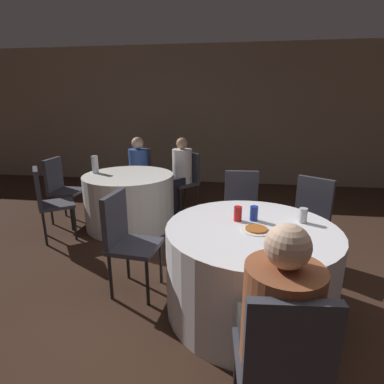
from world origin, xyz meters
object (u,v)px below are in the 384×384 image
(person_blue_shirt, at_px, (138,172))
(pizza_plate_near, at_px, (256,229))
(bottle_far, at_px, (95,164))
(table_far, at_px, (130,200))
(person_floral_shirt, at_px, (276,325))
(chair_near_north, at_px, (241,204))
(soda_can_blue, at_px, (254,213))
(chair_far_west, at_px, (60,184))
(person_white_shirt, at_px, (178,176))
(chair_near_northeast, at_px, (309,213))
(chair_near_west, at_px, (125,234))
(chair_near_south, at_px, (283,359))
(soda_can_silver, at_px, (303,215))
(table_near, at_px, (249,269))
(chair_far_southwest, at_px, (47,197))
(chair_far_northeast, at_px, (187,176))
(soda_can_red, at_px, (238,214))
(chair_far_north, at_px, (140,171))

(person_blue_shirt, distance_m, pizza_plate_near, 3.06)
(bottle_far, bearing_deg, table_far, -4.01)
(table_far, xyz_separation_m, person_floral_shirt, (1.66, -2.53, 0.24))
(chair_near_north, height_order, soda_can_blue, chair_near_north)
(chair_far_west, height_order, bottle_far, bottle_far)
(person_blue_shirt, xyz_separation_m, soda_can_blue, (1.74, -2.30, 0.22))
(chair_near_north, distance_m, person_floral_shirt, 2.02)
(person_floral_shirt, relative_size, person_white_shirt, 1.00)
(chair_near_northeast, bearing_deg, pizza_plate_near, 92.83)
(chair_near_west, bearing_deg, chair_near_northeast, 119.66)
(chair_near_south, distance_m, soda_can_silver, 1.31)
(pizza_plate_near, distance_m, soda_can_silver, 0.44)
(table_far, xyz_separation_m, person_blue_shirt, (-0.14, 0.84, 0.21))
(table_near, bearing_deg, person_white_shirt, 114.26)
(chair_near_north, relative_size, pizza_plate_near, 3.85)
(chair_near_west, xyz_separation_m, soda_can_silver, (1.49, 0.06, 0.24))
(chair_far_southwest, bearing_deg, chair_far_northeast, 95.86)
(chair_near_south, height_order, soda_can_silver, chair_near_south)
(chair_near_northeast, bearing_deg, table_far, 18.05)
(table_far, bearing_deg, chair_near_south, -58.11)
(chair_near_south, distance_m, person_blue_shirt, 3.97)
(chair_near_west, height_order, soda_can_red, chair_near_west)
(chair_far_north, relative_size, soda_can_red, 7.55)
(chair_near_northeast, relative_size, chair_far_southwest, 1.00)
(soda_can_blue, bearing_deg, soda_can_red, -168.09)
(chair_near_north, bearing_deg, chair_near_west, 40.71)
(person_blue_shirt, bearing_deg, bottle_far, 57.57)
(table_near, bearing_deg, soda_can_blue, 82.83)
(person_floral_shirt, bearing_deg, pizza_plate_near, 88.38)
(chair_far_northeast, bearing_deg, pizza_plate_near, 153.24)
(chair_near_northeast, distance_m, chair_far_southwest, 3.06)
(table_near, bearing_deg, table_far, 134.58)
(chair_near_northeast, bearing_deg, person_white_shirt, -3.29)
(soda_can_red, bearing_deg, chair_far_west, 149.15)
(chair_near_northeast, relative_size, person_white_shirt, 0.79)
(pizza_plate_near, bearing_deg, soda_can_blue, 92.92)
(chair_far_west, xyz_separation_m, chair_far_southwest, (0.19, -0.61, 0.00))
(pizza_plate_near, height_order, soda_can_red, soda_can_red)
(chair_near_north, xyz_separation_m, bottle_far, (-2.01, 0.55, 0.29))
(chair_near_south, xyz_separation_m, soda_can_red, (-0.20, 1.21, 0.24))
(chair_far_north, distance_m, person_blue_shirt, 0.17)
(person_blue_shirt, bearing_deg, chair_near_south, 107.84)
(chair_near_northeast, height_order, bottle_far, bottle_far)
(chair_near_northeast, relative_size, chair_far_north, 1.00)
(table_near, bearing_deg, person_floral_shirt, -85.13)
(chair_far_southwest, relative_size, bottle_far, 3.84)
(soda_can_red, bearing_deg, person_white_shirt, 112.98)
(person_floral_shirt, xyz_separation_m, pizza_plate_near, (-0.05, 0.87, 0.13))
(chair_near_west, xyz_separation_m, chair_far_north, (-0.66, 2.51, 0.00))
(chair_far_northeast, relative_size, chair_far_west, 1.00)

